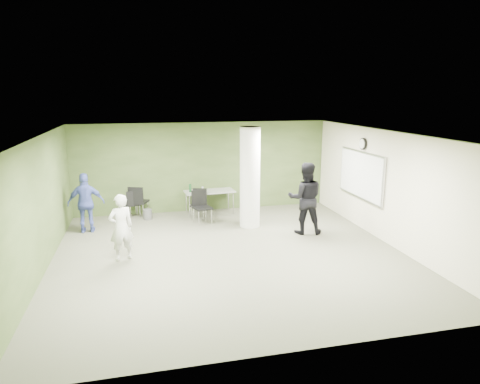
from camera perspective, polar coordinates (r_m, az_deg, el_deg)
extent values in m
plane|color=#4D4D3D|center=(10.12, -1.37, -8.29)|extent=(8.00, 8.00, 0.00)
plane|color=white|center=(9.46, -1.46, 7.70)|extent=(8.00, 8.00, 0.00)
cube|color=#3B5026|center=(13.55, -4.90, 3.33)|extent=(8.00, 2.80, 0.02)
cube|color=#3B5026|center=(9.72, -25.16, -1.79)|extent=(0.02, 8.00, 2.80)
cube|color=beige|center=(11.20, 19.05, 0.58)|extent=(0.02, 8.00, 2.80)
cylinder|color=silver|center=(11.82, 1.34, 1.93)|extent=(0.56, 0.56, 2.80)
cube|color=silver|center=(12.15, 15.83, 2.22)|extent=(0.04, 2.30, 1.30)
cube|color=white|center=(12.14, 15.72, 2.22)|extent=(0.02, 2.20, 1.20)
cylinder|color=black|center=(12.03, 16.08, 6.20)|extent=(0.05, 0.32, 0.32)
cylinder|color=white|center=(12.01, 15.95, 6.20)|extent=(0.02, 0.26, 0.26)
cube|color=#969791|center=(13.27, -4.08, 0.08)|extent=(1.57, 0.79, 0.04)
cylinder|color=silver|center=(12.96, -6.72, -1.95)|extent=(0.04, 0.04, 0.69)
cylinder|color=silver|center=(13.28, -0.90, -1.49)|extent=(0.04, 0.04, 0.69)
cylinder|color=silver|center=(13.47, -7.17, -1.38)|extent=(0.04, 0.04, 0.69)
cylinder|color=silver|center=(13.78, -1.55, -0.95)|extent=(0.04, 0.04, 0.69)
cylinder|color=#16431E|center=(13.13, -6.66, 0.53)|extent=(0.07, 0.07, 0.25)
cylinder|color=#B2B2B7|center=(13.06, -5.01, 0.34)|extent=(0.06, 0.06, 0.18)
cylinder|color=#4C4C4C|center=(13.06, -12.21, -2.91)|extent=(0.26, 0.26, 0.30)
cube|color=black|center=(13.25, -13.31, -1.29)|extent=(0.64, 0.64, 0.05)
cube|color=black|center=(12.99, -13.75, -0.40)|extent=(0.45, 0.22, 0.48)
cylinder|color=silver|center=(13.42, -12.13, -2.15)|extent=(0.02, 0.02, 0.45)
cylinder|color=silver|center=(13.57, -13.71, -2.06)|extent=(0.02, 0.02, 0.45)
cylinder|color=silver|center=(13.06, -12.78, -2.60)|extent=(0.02, 0.02, 0.45)
cylinder|color=silver|center=(13.22, -14.39, -2.50)|extent=(0.02, 0.02, 0.45)
cube|color=black|center=(13.28, -14.16, -1.56)|extent=(0.51, 0.51, 0.05)
cube|color=black|center=(13.04, -14.03, -0.77)|extent=(0.41, 0.13, 0.42)
cylinder|color=silver|center=(13.54, -13.55, -2.21)|extent=(0.02, 0.02, 0.40)
cylinder|color=silver|center=(13.47, -15.01, -2.37)|extent=(0.02, 0.02, 0.40)
cylinder|color=silver|center=(13.21, -13.19, -2.57)|extent=(0.02, 0.02, 0.40)
cylinder|color=silver|center=(13.14, -14.69, -2.74)|extent=(0.02, 0.02, 0.40)
cube|color=black|center=(12.32, -5.06, -2.12)|extent=(0.59, 0.59, 0.05)
cube|color=black|center=(12.45, -5.50, -0.74)|extent=(0.45, 0.16, 0.46)
cylinder|color=silver|center=(12.14, -5.51, -3.55)|extent=(0.02, 0.02, 0.44)
cylinder|color=silver|center=(12.30, -3.83, -3.31)|extent=(0.02, 0.02, 0.44)
cylinder|color=silver|center=(12.49, -6.23, -3.10)|extent=(0.02, 0.02, 0.44)
cylinder|color=silver|center=(12.64, -4.60, -2.86)|extent=(0.02, 0.02, 0.44)
cube|color=black|center=(12.81, -5.55, -1.69)|extent=(0.57, 0.57, 0.05)
cube|color=black|center=(12.94, -5.38, -0.44)|extent=(0.41, 0.18, 0.43)
cylinder|color=silver|center=(12.74, -6.51, -2.85)|extent=(0.02, 0.02, 0.41)
cylinder|color=silver|center=(12.66, -4.91, -2.92)|extent=(0.02, 0.02, 0.41)
cylinder|color=silver|center=(13.08, -6.14, -2.42)|extent=(0.02, 0.02, 0.41)
cylinder|color=silver|center=(13.00, -4.57, -2.48)|extent=(0.02, 0.02, 0.41)
imported|color=silver|center=(9.91, -15.57, -4.57)|extent=(0.65, 0.54, 1.52)
imported|color=black|center=(11.46, 8.70, -0.83)|extent=(1.09, 0.94, 1.92)
imported|color=#3E4D9B|center=(12.15, -19.83, -1.40)|extent=(0.95, 0.41, 1.62)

